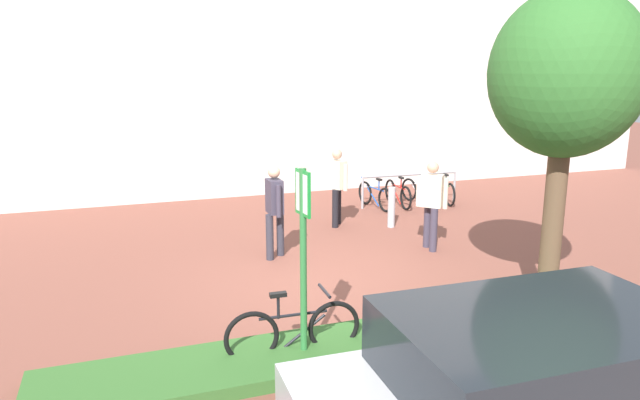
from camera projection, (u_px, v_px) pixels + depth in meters
ground_plane at (320, 284)px, 9.29m from camera, size 60.00×60.00×0.00m
building_facade at (224, 8)px, 15.15m from camera, size 28.00×1.20×10.00m
planter_strip at (338, 349)px, 6.95m from camera, size 7.00×1.10×0.16m
tree_sidewalk at (566, 77)px, 7.43m from camera, size 2.00×2.00×4.46m
parking_sign_post at (303, 238)px, 6.49m from camera, size 0.08×0.36×2.34m
bike_at_sign at (294, 331)px, 6.85m from camera, size 1.68×0.42×0.86m
bike_rack_cluster at (409, 192)px, 14.68m from camera, size 2.66×1.57×0.83m
bollard_steel at (391, 207)px, 12.59m from camera, size 0.16×0.16×0.90m
person_shirt_blue at (337, 182)px, 12.60m from camera, size 0.38×0.56×1.72m
person_suited_dark at (275, 206)px, 10.41m from camera, size 0.39×0.61×1.72m
person_casual_tan at (432, 200)px, 10.90m from camera, size 0.47×0.45×1.72m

